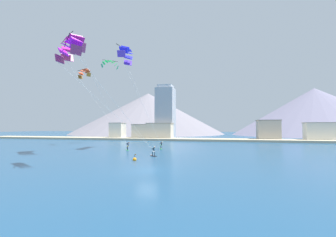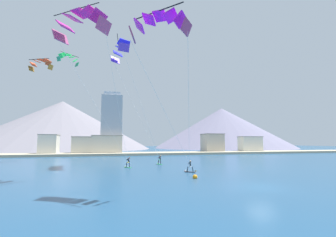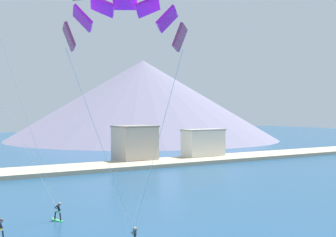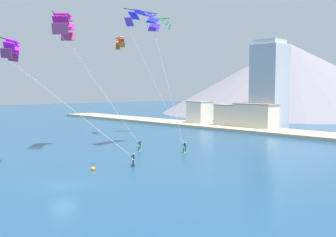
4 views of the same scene
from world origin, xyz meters
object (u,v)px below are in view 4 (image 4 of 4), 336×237
(parafoil_kite_near_lead, at_px, (144,18))
(parafoil_kite_distant_low_drift, at_px, (120,41))
(kitesurfer_near_trail, at_px, (140,148))
(kitesurfer_mid_center, at_px, (133,162))
(parafoil_kite_distant_high_outer, at_px, (159,23))
(race_marker_buoy, at_px, (93,169))
(kitesurfer_near_lead, at_px, (185,149))
(parafoil_kite_near_trail, at_px, (64,24))
(parafoil_kite_mid_center, at_px, (13,49))

(parafoil_kite_near_lead, distance_m, parafoil_kite_distant_low_drift, 16.26)
(kitesurfer_near_trail, height_order, kitesurfer_mid_center, kitesurfer_near_trail)
(parafoil_kite_near_lead, height_order, parafoil_kite_distant_high_outer, parafoil_kite_distant_high_outer)
(parafoil_kite_distant_low_drift, relative_size, race_marker_buoy, 4.68)
(race_marker_buoy, bearing_deg, parafoil_kite_distant_low_drift, 136.75)
(kitesurfer_near_trail, bearing_deg, kitesurfer_mid_center, -44.41)
(parafoil_kite_distant_high_outer, relative_size, parafoil_kite_distant_low_drift, 0.93)
(kitesurfer_near_lead, xyz_separation_m, parafoil_kite_near_lead, (-7.53, -1.74, 20.40))
(kitesurfer_near_trail, relative_size, parafoil_kite_distant_low_drift, 0.37)
(kitesurfer_mid_center, height_order, parafoil_kite_near_lead, parafoil_kite_near_lead)
(kitesurfer_near_trail, xyz_separation_m, parafoil_kite_distant_low_drift, (-16.18, 8.55, 18.67))
(parafoil_kite_near_lead, height_order, parafoil_kite_near_trail, parafoil_kite_near_lead)
(kitesurfer_mid_center, xyz_separation_m, parafoil_kite_distant_high_outer, (-20.60, 23.69, 22.94))
(parafoil_kite_mid_center, xyz_separation_m, race_marker_buoy, (5.72, 6.81, -14.17))
(kitesurfer_near_lead, xyz_separation_m, kitesurfer_mid_center, (1.75, -11.59, -0.08))
(kitesurfer_near_lead, xyz_separation_m, parafoil_kite_near_trail, (-12.95, -12.76, 18.84))
(kitesurfer_near_trail, distance_m, parafoil_kite_distant_low_drift, 26.15)
(parafoil_kite_near_lead, relative_size, parafoil_kite_mid_center, 1.48)
(parafoil_kite_mid_center, height_order, parafoil_kite_distant_high_outer, parafoil_kite_distant_high_outer)
(kitesurfer_near_lead, relative_size, parafoil_kite_near_trail, 0.09)
(kitesurfer_near_trail, bearing_deg, parafoil_kite_mid_center, -86.87)
(kitesurfer_near_trail, distance_m, parafoil_kite_near_lead, 20.55)
(parafoil_kite_near_lead, xyz_separation_m, parafoil_kite_near_trail, (-5.42, -11.02, -1.56))
(kitesurfer_near_trail, relative_size, parafoil_kite_mid_center, 0.13)
(kitesurfer_near_lead, height_order, parafoil_kite_distant_low_drift, parafoil_kite_distant_low_drift)
(race_marker_buoy, bearing_deg, parafoil_kite_mid_center, -130.02)
(parafoil_kite_near_trail, height_order, parafoil_kite_mid_center, parafoil_kite_near_trail)
(parafoil_kite_distant_low_drift, bearing_deg, parafoil_kite_near_lead, -23.56)
(race_marker_buoy, bearing_deg, parafoil_kite_distant_high_outer, 123.91)
(kitesurfer_near_trail, bearing_deg, parafoil_kite_near_lead, 123.03)
(kitesurfer_near_trail, height_order, parafoil_kite_near_trail, parafoil_kite_near_trail)
(kitesurfer_near_lead, distance_m, parafoil_kite_mid_center, 27.89)
(kitesurfer_near_trail, distance_m, race_marker_buoy, 14.74)
(kitesurfer_mid_center, xyz_separation_m, parafoil_kite_distant_low_drift, (-24.10, 16.31, 18.76))
(parafoil_kite_near_trail, relative_size, parafoil_kite_mid_center, 1.36)
(parafoil_kite_near_trail, bearing_deg, parafoil_kite_mid_center, -54.28)
(parafoil_kite_distant_low_drift, bearing_deg, kitesurfer_near_lead, -11.93)
(parafoil_kite_near_trail, xyz_separation_m, race_marker_buoy, (13.59, -4.14, -19.23))
(kitesurfer_near_trail, xyz_separation_m, parafoil_kite_distant_high_outer, (-12.69, 15.94, 22.85))
(kitesurfer_mid_center, distance_m, parafoil_kite_near_lead, 24.54)
(parafoil_kite_mid_center, relative_size, race_marker_buoy, 13.85)
(parafoil_kite_near_lead, xyz_separation_m, race_marker_buoy, (8.17, -15.16, -20.79))
(kitesurfer_near_lead, height_order, parafoil_kite_near_lead, parafoil_kite_near_lead)
(parafoil_kite_mid_center, bearing_deg, parafoil_kite_near_trail, 125.72)
(parafoil_kite_distant_low_drift, xyz_separation_m, race_marker_buoy, (22.99, -21.62, -19.06))
(kitesurfer_near_lead, bearing_deg, parafoil_kite_distant_low_drift, 168.07)
(kitesurfer_near_trail, height_order, parafoil_kite_mid_center, parafoil_kite_mid_center)
(parafoil_kite_near_trail, bearing_deg, parafoil_kite_distant_high_outer, 103.35)
(kitesurfer_mid_center, bearing_deg, parafoil_kite_distant_low_drift, 145.91)
(kitesurfer_near_lead, distance_m, parafoil_kite_near_lead, 21.82)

